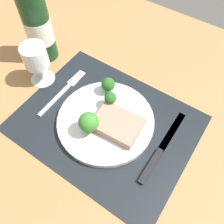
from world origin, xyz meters
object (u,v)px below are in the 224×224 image
steak (117,125)px  fork (63,92)px  plate (106,121)px  wine_bottle (38,26)px  knife (160,151)px  wine_glass (36,59)px

steak → fork: size_ratio=0.61×
steak → plate: bearing=177.0°
wine_bottle → knife: bearing=-11.8°
wine_bottle → steak: bearing=-16.9°
plate → knife: 15.75cm
knife → fork: bearing=-178.8°
fork → knife: size_ratio=0.83×
wine_glass → fork: bearing=-4.1°
fork → wine_glass: bearing=172.7°
fork → knife: knife is taller
plate → wine_bottle: wine_bottle is taller
knife → steak: bearing=-173.8°
plate → knife: bearing=1.9°
fork → wine_bottle: (-14.62, 8.83, 10.52)cm
steak → wine_bottle: wine_bottle is taller
plate → knife: size_ratio=1.10×
steak → wine_bottle: size_ratio=0.40×
steak → wine_glass: bearing=175.5°
steak → wine_glass: wine_glass is taller
steak → wine_bottle: (-34.29, 10.44, 8.01)cm
wine_bottle → wine_glass: wine_bottle is taller
steak → knife: 12.32cm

